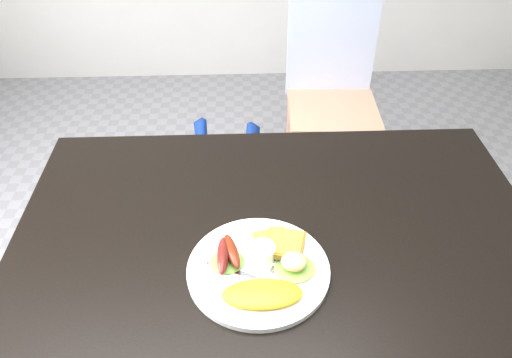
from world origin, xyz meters
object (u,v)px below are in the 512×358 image
at_px(dining_table, 278,238).
at_px(dining_chair, 333,111).
at_px(person, 198,120).
at_px(plate, 258,270).

relative_size(dining_table, dining_chair, 3.24).
relative_size(dining_chair, person, 0.27).
bearing_deg(person, plate, 108.54).
bearing_deg(dining_table, person, 110.52).
bearing_deg(person, dining_table, 115.69).
bearing_deg(dining_table, dining_chair, 72.64).
xyz_separation_m(dining_chair, person, (-0.53, -0.42, 0.24)).
relative_size(dining_table, plate, 4.05).
height_order(dining_table, person, person).
bearing_deg(plate, person, 103.37).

